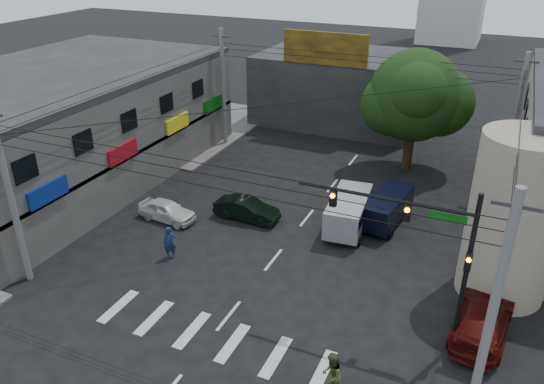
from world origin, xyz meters
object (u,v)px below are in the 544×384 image
Objects in this scene: utility_pole_far_left at (223,89)px; utility_pole_far_right at (513,125)px; navy_van at (387,209)px; traffic_officer at (170,243)px; street_tree at (415,96)px; silver_minivan at (348,214)px; white_compact at (167,210)px; utility_pole_near_right at (491,317)px; pedestrian_olive at (331,375)px; maroon_sedan at (483,318)px; utility_pole_near_left at (10,196)px; dark_sedan at (247,209)px; traffic_gantry at (426,240)px.

utility_pole_far_left is 1.00× the size of utility_pole_far_right.
navy_van reaches higher than traffic_officer.
street_tree is 4.80× the size of traffic_officer.
traffic_officer is at bearing -134.25° from utility_pole_far_right.
utility_pole_far_left reaches higher than silver_minivan.
street_tree is 2.32× the size of white_compact.
pedestrian_olive is (-4.86, -0.92, -3.65)m from utility_pole_near_right.
maroon_sedan is 15.60m from traffic_officer.
utility_pole_far_right is at bearing 21.04° from traffic_officer.
navy_van is at bearing -27.00° from utility_pole_far_left.
silver_minivan is at bearing 16.61° from traffic_officer.
street_tree is at bearing 56.00° from utility_pole_near_left.
navy_van is (0.50, -8.64, -4.55)m from street_tree.
navy_van is (7.79, 2.91, 0.27)m from dark_sedan.
white_compact is 2.07× the size of traffic_officer.
utility_pole_near_left is 2.30× the size of dark_sedan.
navy_van is 12.73m from traffic_officer.
utility_pole_far_right is at bearing 159.10° from pedestrian_olive.
traffic_officer is (5.41, 4.49, -3.69)m from utility_pole_near_left.
navy_van is 13.83m from pedestrian_olive.
utility_pole_near_left is 29.35m from utility_pole_far_right.
utility_pole_far_right is 22.65m from traffic_officer.
utility_pole_near_left reaches higher than traffic_gantry.
utility_pole_near_left is at bearing 18.76° from maroon_sedan.
utility_pole_far_left reaches higher than traffic_officer.
traffic_officer is 12.02m from pedestrian_olive.
utility_pole_near_left is at bearing -164.98° from traffic_officer.
utility_pole_far_left is 4.84× the size of pedestrian_olive.
utility_pole_near_left reaches higher than traffic_officer.
maroon_sedan is at bearing -134.83° from navy_van.
maroon_sedan is at bearing -36.44° from utility_pole_far_left.
pedestrian_olive is at bearing 56.00° from maroon_sedan.
utility_pole_near_left is 17.66m from silver_minivan.
utility_pole_far_left is at bearing -31.06° from maroon_sedan.
traffic_gantry is at bearing -152.63° from navy_van.
traffic_officer is (-7.71, -6.78, -0.10)m from silver_minivan.
utility_pole_near_left is at bearing 144.88° from dark_sedan.
white_compact is at bearing 156.43° from utility_pole_near_right.
traffic_gantry reaches higher than white_compact.
silver_minivan is (13.12, -9.23, -3.59)m from utility_pole_far_left.
utility_pole_far_left is at bearing -176.05° from street_tree.
street_tree is at bearing -12.87° from silver_minivan.
utility_pole_near_right reaches higher than white_compact.
street_tree is at bearing -63.13° from maroon_sedan.
maroon_sedan is at bearing 29.30° from traffic_gantry.
street_tree reaches higher than navy_van.
street_tree is at bearing 11.08° from navy_van.
silver_minivan is 2.55× the size of pedestrian_olive.
pedestrian_olive reaches higher than navy_van.
utility_pole_near_left is 2.45× the size of white_compact.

